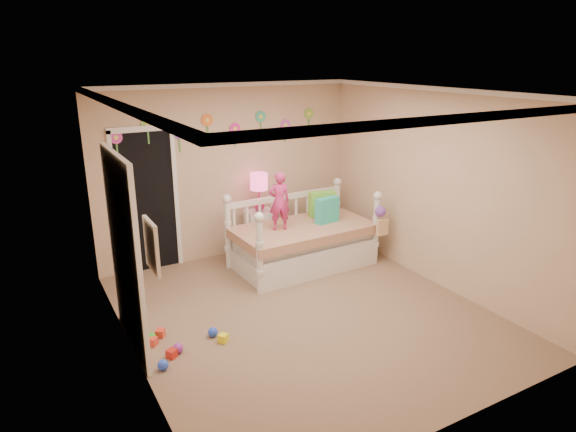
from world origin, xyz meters
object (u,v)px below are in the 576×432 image
daybed (303,230)px  nightstand (260,232)px  child (279,201)px  table_lamp (259,186)px

daybed → nightstand: bearing=113.7°
nightstand → daybed: bearing=-61.3°
child → nightstand: (0.03, 0.71, -0.69)m
child → nightstand: 0.98m
nightstand → table_lamp: size_ratio=1.19×
nightstand → table_lamp: 0.74m
daybed → table_lamp: size_ratio=3.50×
table_lamp → child: bearing=-92.7°
daybed → child: size_ratio=2.47×
table_lamp → nightstand: bearing=180.0°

